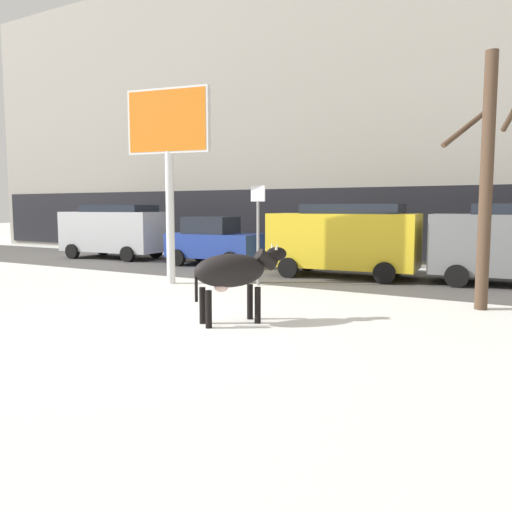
{
  "coord_description": "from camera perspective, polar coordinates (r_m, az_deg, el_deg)",
  "views": [
    {
      "loc": [
        6.1,
        -7.04,
        2.21
      ],
      "look_at": [
        0.55,
        2.86,
        1.1
      ],
      "focal_mm": 34.79,
      "sensor_mm": 36.0,
      "label": 1
    }
  ],
  "objects": [
    {
      "name": "ground_plane",
      "position": [
        9.57,
        -11.44,
        -7.88
      ],
      "size": [
        120.0,
        120.0,
        0.0
      ],
      "primitive_type": "plane",
      "color": "white"
    },
    {
      "name": "car_silver_van",
      "position": [
        22.43,
        -15.96,
        2.91
      ],
      "size": [
        4.73,
        2.39,
        2.32
      ],
      "color": "#B7BABF",
      "rests_on": "ground"
    },
    {
      "name": "pedestrian_near_billboard",
      "position": [
        17.89,
        26.57,
        0.74
      ],
      "size": [
        0.36,
        0.24,
        1.73
      ],
      "color": "#282833",
      "rests_on": "ground"
    },
    {
      "name": "pedestrian_by_cars",
      "position": [
        18.68,
        12.23,
        1.39
      ],
      "size": [
        0.36,
        0.24,
        1.73
      ],
      "color": "#282833",
      "rests_on": "ground"
    },
    {
      "name": "car_yellow_van",
      "position": [
        16.01,
        10.09,
        2.04
      ],
      "size": [
        4.73,
        2.39,
        2.32
      ],
      "color": "gold",
      "rests_on": "ground"
    },
    {
      "name": "street_sign",
      "position": [
        13.98,
        0.23,
        3.38
      ],
      "size": [
        0.44,
        0.08,
        2.82
      ],
      "color": "gray",
      "rests_on": "ground"
    },
    {
      "name": "car_blue_hatchback",
      "position": [
        19.04,
        -4.88,
        1.71
      ],
      "size": [
        3.62,
        2.13,
        1.86
      ],
      "color": "#233D9E",
      "rests_on": "ground"
    },
    {
      "name": "road_strip",
      "position": [
        16.54,
        7.36,
        -2.12
      ],
      "size": [
        60.0,
        5.6,
        0.01
      ],
      "primitive_type": "cube",
      "color": "#514F4C",
      "rests_on": "ground"
    },
    {
      "name": "cow_black",
      "position": [
        9.45,
        -2.61,
        -1.83
      ],
      "size": [
        1.49,
        1.75,
        1.54
      ],
      "color": "black",
      "rests_on": "ground"
    },
    {
      "name": "bare_tree_far_back",
      "position": [
        11.78,
        25.0,
        8.32
      ],
      "size": [
        1.83,
        1.24,
        5.46
      ],
      "color": "#4C3828",
      "rests_on": "ground"
    },
    {
      "name": "billboard",
      "position": [
        14.7,
        -10.03,
        13.73
      ],
      "size": [
        2.51,
        0.66,
        5.56
      ],
      "color": "silver",
      "rests_on": "ground"
    },
    {
      "name": "building_facade",
      "position": [
        23.4,
        14.22,
        15.95
      ],
      "size": [
        44.0,
        6.1,
        13.0
      ],
      "color": "gray",
      "rests_on": "ground"
    }
  ]
}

